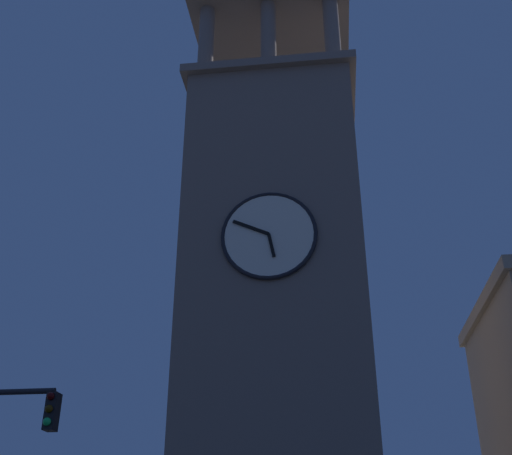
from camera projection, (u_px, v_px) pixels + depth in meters
name	position (u px, v px, depth m)	size (l,w,h in m)	color
clocktower	(278.00, 305.00, 25.63)	(7.49, 7.13, 27.68)	#75665B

